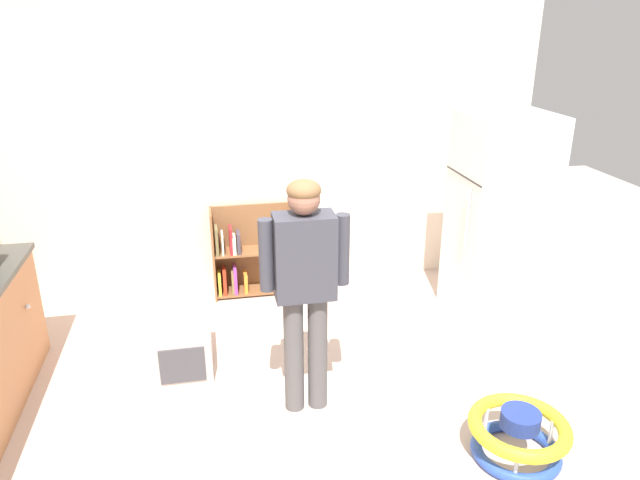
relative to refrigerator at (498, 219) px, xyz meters
The scene contains 7 objects.
ground_plane 2.42m from the refrigerator, 144.66° to the right, with size 12.00×12.00×0.00m, color #C8AEA0.
back_wall 2.16m from the refrigerator, 150.85° to the left, with size 5.20×0.06×2.70m, color beige.
refrigerator is the anchor object (origin of this frame).
bookshelf 2.29m from the refrigerator, 157.78° to the left, with size 0.80×0.28×0.85m.
standing_person 2.10m from the refrigerator, 151.33° to the right, with size 0.57×0.22×1.60m.
baby_walker 2.00m from the refrigerator, 111.13° to the right, with size 0.60×0.60×0.32m.
pet_carrier 2.78m from the refrigerator, behind, with size 0.42×0.55×0.36m.
Camera 1 is at (-0.55, -3.00, 2.52)m, focal length 32.86 mm.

